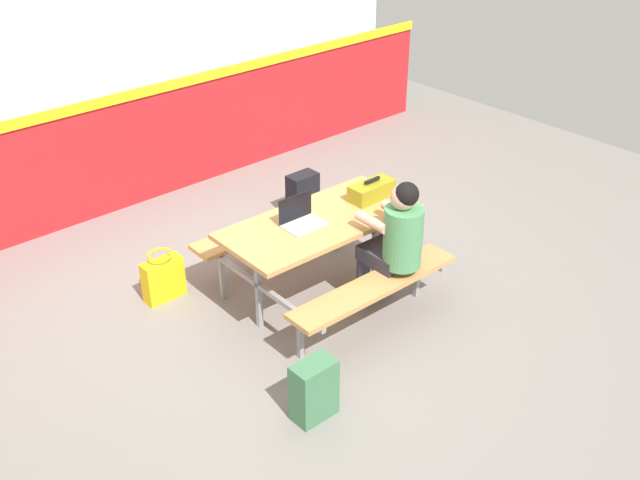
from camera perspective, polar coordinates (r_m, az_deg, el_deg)
ground_plane at (r=6.23m, az=-1.55°, el=-5.15°), size 10.00×10.00×0.02m
accent_backdrop at (r=7.63m, az=-14.56°, el=11.32°), size 8.00×0.14×2.60m
picnic_table_main at (r=6.04m, az=0.00°, el=0.17°), size 1.62×1.58×0.74m
student_nearer at (r=5.79m, az=5.70°, el=0.14°), size 0.37×0.53×1.21m
laptop_silver at (r=5.87m, az=-1.45°, el=1.62°), size 0.32×0.23×0.22m
toolbox_grey at (r=6.26m, az=3.93°, el=3.74°), size 0.40×0.18×0.18m
backpack_dark at (r=5.10m, az=-0.52°, el=-11.24°), size 0.30×0.22×0.44m
tote_bag_bright at (r=6.36m, az=-11.75°, el=-2.84°), size 0.34×0.21×0.43m
satchel_spare at (r=7.50m, az=-1.35°, el=3.43°), size 0.30×0.22×0.44m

